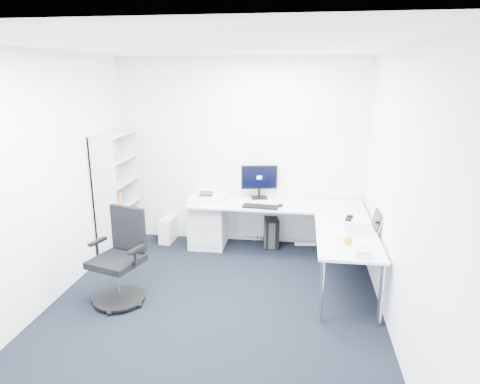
# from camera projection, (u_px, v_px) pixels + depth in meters

# --- Properties ---
(ground) EXTENTS (4.20, 4.20, 0.00)m
(ground) POSITION_uv_depth(u_px,v_px,m) (212.00, 312.00, 4.57)
(ground) COLOR black
(ceiling) EXTENTS (4.20, 4.20, 0.00)m
(ceiling) POSITION_uv_depth(u_px,v_px,m) (207.00, 46.00, 3.85)
(ceiling) COLOR white
(wall_back) EXTENTS (3.60, 0.02, 2.70)m
(wall_back) POSITION_uv_depth(u_px,v_px,m) (240.00, 153.00, 6.21)
(wall_back) COLOR white
(wall_back) RESTS_ON ground
(wall_front) EXTENTS (3.60, 0.02, 2.70)m
(wall_front) POSITION_uv_depth(u_px,v_px,m) (125.00, 297.00, 2.21)
(wall_front) COLOR white
(wall_front) RESTS_ON ground
(wall_left) EXTENTS (0.02, 4.20, 2.70)m
(wall_left) POSITION_uv_depth(u_px,v_px,m) (41.00, 184.00, 4.46)
(wall_left) COLOR white
(wall_left) RESTS_ON ground
(wall_right) EXTENTS (0.02, 4.20, 2.70)m
(wall_right) POSITION_uv_depth(u_px,v_px,m) (400.00, 198.00, 3.96)
(wall_right) COLOR white
(wall_right) RESTS_ON ground
(l_desk) EXTENTS (2.43, 1.36, 0.71)m
(l_desk) POSITION_uv_depth(u_px,v_px,m) (273.00, 236.00, 5.73)
(l_desk) COLOR silver
(l_desk) RESTS_ON ground
(drawer_pedestal) EXTENTS (0.50, 0.62, 0.77)m
(drawer_pedestal) POSITION_uv_depth(u_px,v_px,m) (209.00, 219.00, 6.30)
(drawer_pedestal) COLOR silver
(drawer_pedestal) RESTS_ON ground
(bookshelf) EXTENTS (0.33, 0.85, 1.69)m
(bookshelf) POSITION_uv_depth(u_px,v_px,m) (118.00, 194.00, 5.95)
(bookshelf) COLOR silver
(bookshelf) RESTS_ON ground
(task_chair) EXTENTS (0.73, 0.73, 1.05)m
(task_chair) POSITION_uv_depth(u_px,v_px,m) (116.00, 259.00, 4.62)
(task_chair) COLOR black
(task_chair) RESTS_ON ground
(black_pc_tower) EXTENTS (0.27, 0.47, 0.43)m
(black_pc_tower) POSITION_uv_depth(u_px,v_px,m) (271.00, 231.00, 6.32)
(black_pc_tower) COLOR black
(black_pc_tower) RESTS_ON ground
(beige_pc_tower) EXTENTS (0.19, 0.39, 0.37)m
(beige_pc_tower) POSITION_uv_depth(u_px,v_px,m) (168.00, 229.00, 6.47)
(beige_pc_tower) COLOR beige
(beige_pc_tower) RESTS_ON ground
(power_strip) EXTENTS (0.32, 0.09, 0.04)m
(power_strip) POSITION_uv_depth(u_px,v_px,m) (305.00, 244.00, 6.35)
(power_strip) COLOR white
(power_strip) RESTS_ON ground
(monitor) EXTENTS (0.54, 0.26, 0.50)m
(monitor) POSITION_uv_depth(u_px,v_px,m) (259.00, 182.00, 6.15)
(monitor) COLOR black
(monitor) RESTS_ON l_desk
(black_keyboard) EXTENTS (0.50, 0.22, 0.02)m
(black_keyboard) POSITION_uv_depth(u_px,v_px,m) (261.00, 207.00, 5.78)
(black_keyboard) COLOR black
(black_keyboard) RESTS_ON l_desk
(mouse) EXTENTS (0.07, 0.10, 0.03)m
(mouse) POSITION_uv_depth(u_px,v_px,m) (281.00, 205.00, 5.83)
(mouse) COLOR black
(mouse) RESTS_ON l_desk
(desk_phone) EXTENTS (0.20, 0.20, 0.13)m
(desk_phone) POSITION_uv_depth(u_px,v_px,m) (207.00, 195.00, 6.16)
(desk_phone) COLOR #28282A
(desk_phone) RESTS_ON l_desk
(laptop) EXTENTS (0.39, 0.38, 0.26)m
(laptop) POSITION_uv_depth(u_px,v_px,m) (357.00, 220.00, 4.90)
(laptop) COLOR silver
(laptop) RESTS_ON l_desk
(white_keyboard) EXTENTS (0.14, 0.42, 0.01)m
(white_keyboard) POSITION_uv_depth(u_px,v_px,m) (339.00, 230.00, 4.92)
(white_keyboard) COLOR white
(white_keyboard) RESTS_ON l_desk
(headphones) EXTENTS (0.16, 0.21, 0.05)m
(headphones) POSITION_uv_depth(u_px,v_px,m) (349.00, 217.00, 5.33)
(headphones) COLOR black
(headphones) RESTS_ON l_desk
(orange_fruit) EXTENTS (0.09, 0.09, 0.09)m
(orange_fruit) POSITION_uv_depth(u_px,v_px,m) (348.00, 240.00, 4.53)
(orange_fruit) COLOR orange
(orange_fruit) RESTS_ON l_desk
(tissue_box) EXTENTS (0.13, 0.25, 0.09)m
(tissue_box) POSITION_uv_depth(u_px,v_px,m) (360.00, 250.00, 4.28)
(tissue_box) COLOR white
(tissue_box) RESTS_ON l_desk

